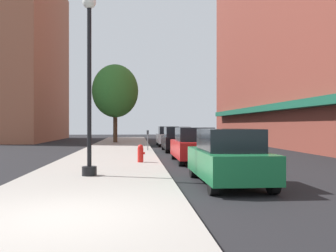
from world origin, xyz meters
name	(u,v)px	position (x,y,z in m)	size (l,w,h in m)	color
ground_plane	(177,151)	(4.00, 18.00, 0.00)	(90.00, 90.00, 0.00)	black
sidewalk_slab	(117,150)	(0.00, 19.00, 0.06)	(4.80, 50.00, 0.12)	gray
building_far_background	(28,58)	(-11.01, 37.00, 9.43)	(6.80, 18.00, 18.90)	#9E6047
lamppost	(89,81)	(-0.24, 5.48, 3.20)	(0.48, 0.48, 5.90)	black
fire_hydrant	(141,153)	(1.48, 9.73, 0.52)	(0.33, 0.26, 0.79)	red
parking_meter_near	(148,138)	(2.05, 17.50, 0.95)	(0.14, 0.09, 1.31)	slate
tree_near	(115,91)	(-0.69, 29.10, 5.03)	(4.41, 4.41, 7.46)	#422D1E
car_green	(228,158)	(4.00, 3.96, 0.81)	(1.80, 4.30, 1.66)	black
car_red	(194,145)	(4.00, 10.59, 0.81)	(1.80, 4.30, 1.66)	black
car_black	(177,139)	(4.00, 17.94, 0.81)	(1.80, 4.30, 1.66)	black
car_white	(168,136)	(4.00, 24.72, 0.81)	(1.80, 4.30, 1.66)	black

